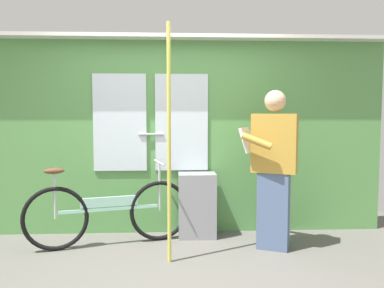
% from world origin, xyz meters
% --- Properties ---
extents(ground_plane, '(6.00, 3.88, 0.04)m').
position_xyz_m(ground_plane, '(0.00, 0.00, -0.02)').
color(ground_plane, '#56544F').
extents(train_door_wall, '(5.00, 0.28, 2.25)m').
position_xyz_m(train_door_wall, '(-0.01, 1.13, 1.18)').
color(train_door_wall, '#56934C').
rests_on(train_door_wall, ground_plane).
extents(bicycle_near_door, '(1.69, 0.60, 0.87)m').
position_xyz_m(bicycle_near_door, '(-0.63, 0.67, 0.35)').
color(bicycle_near_door, black).
rests_on(bicycle_near_door, ground_plane).
extents(passenger_reading_newspaper, '(0.62, 0.55, 1.62)m').
position_xyz_m(passenger_reading_newspaper, '(1.06, 0.49, 0.85)').
color(passenger_reading_newspaper, slate).
rests_on(passenger_reading_newspaper, ground_plane).
extents(trash_bin_by_wall, '(0.42, 0.28, 0.72)m').
position_xyz_m(trash_bin_by_wall, '(0.32, 0.92, 0.36)').
color(trash_bin_by_wall, gray).
rests_on(trash_bin_by_wall, ground_plane).
extents(handrail_pole, '(0.04, 0.04, 2.21)m').
position_xyz_m(handrail_pole, '(0.01, 0.18, 1.10)').
color(handrail_pole, '#C6C14C').
rests_on(handrail_pole, ground_plane).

